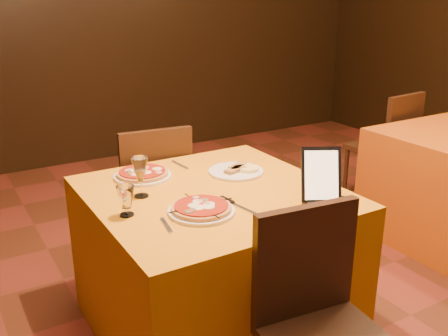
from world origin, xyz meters
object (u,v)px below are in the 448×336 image
pizza_near (201,209)px  wine_glass (140,177)px  tablet (321,174)px  chair_side_far (380,147)px  water_glass (126,201)px  main_table (213,262)px  pizza_far (142,175)px  chair_main_far (149,194)px

pizza_near → wine_glass: 0.34m
pizza_near → tablet: (0.52, -0.15, 0.10)m
chair_side_far → pizza_near: 2.39m
water_glass → tablet: tablet is taller
main_table → water_glass: bearing=-172.8°
wine_glass → main_table: bearing=-18.8°
main_table → pizza_far: bearing=121.9°
main_table → chair_side_far: size_ratio=1.21×
wine_glass → pizza_near: bearing=-63.4°
main_table → pizza_near: bearing=-130.5°
water_glass → pizza_near: bearing=-25.8°
chair_side_far → water_glass: 2.60m
chair_main_far → pizza_near: size_ratio=3.21×
pizza_near → chair_side_far: bearing=24.2°
main_table → chair_main_far: size_ratio=1.21×
pizza_near → wine_glass: size_ratio=1.49×
pizza_near → wine_glass: bearing=116.6°
water_glass → tablet: bearing=-19.4°
main_table → pizza_far: size_ratio=3.83×
pizza_near → chair_main_far: bearing=80.6°
chair_main_far → tablet: size_ratio=3.73×
main_table → pizza_near: (-0.16, -0.19, 0.39)m
wine_glass → tablet: tablet is taller
chair_side_far → chair_main_far: bearing=-6.5°
main_table → wine_glass: wine_glass is taller
main_table → chair_side_far: chair_side_far is taller
wine_glass → water_glass: (-0.13, -0.16, -0.03)m
main_table → tablet: (0.36, -0.34, 0.49)m
pizza_far → chair_main_far: bearing=65.0°
chair_main_far → chair_side_far: same height
chair_main_far → pizza_near: chair_main_far is taller
main_table → pizza_far: pizza_far is taller
wine_glass → tablet: 0.80m
main_table → pizza_far: 0.56m
water_glass → main_table: bearing=7.2°
chair_main_far → wine_glass: size_ratio=4.79×
chair_side_far → water_glass: (-2.44, -0.84, 0.36)m
main_table → chair_main_far: chair_main_far is taller
main_table → wine_glass: bearing=161.2°
pizza_far → water_glass: 0.46m
tablet → chair_side_far: bearing=63.4°
chair_main_far → main_table: bearing=96.2°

